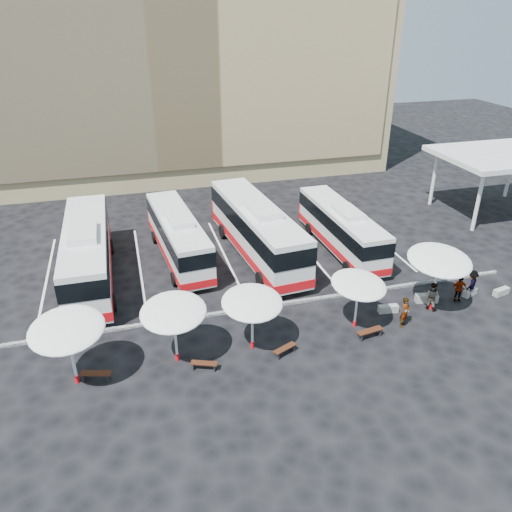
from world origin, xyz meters
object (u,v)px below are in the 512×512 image
object	(u,v)px
wood_bench_2	(285,349)
passenger_1	(432,296)
bus_2	(257,228)
sunshade_2	(252,303)
conc_bench_1	(426,298)
passenger_3	(471,284)
sunshade_3	(359,285)
bus_0	(87,251)
bus_3	(341,227)
sunshade_4	(439,260)
passenger_2	(459,289)
sunshade_0	(67,330)
wood_bench_0	(96,374)
wood_bench_3	(370,332)
conc_bench_2	(470,292)
conc_bench_3	(501,292)
sunshade_1	(173,312)
passenger_0	(405,312)
conc_bench_0	(388,309)
wood_bench_1	(204,364)
bus_1	(178,235)

from	to	relation	value
wood_bench_2	passenger_1	xyz separation A→B (m)	(9.67, 1.80, 0.56)
bus_2	sunshade_2	xyz separation A→B (m)	(-3.08, -10.30, 0.65)
conc_bench_1	passenger_3	size ratio (longest dim) A/B	0.75
sunshade_2	sunshade_3	world-z (taller)	sunshade_2
bus_0	sunshade_3	world-z (taller)	bus_0
bus_3	conc_bench_1	size ratio (longest dim) A/B	8.20
sunshade_4	passenger_2	distance (m)	3.12
sunshade_0	wood_bench_0	world-z (taller)	sunshade_0
wood_bench_3	conc_bench_1	world-z (taller)	conc_bench_1
sunshade_2	sunshade_4	distance (m)	11.22
sunshade_0	wood_bench_0	size ratio (longest dim) A/B	2.44
sunshade_4	passenger_2	world-z (taller)	sunshade_4
wood_bench_2	conc_bench_2	distance (m)	13.14
sunshade_3	conc_bench_1	distance (m)	5.97
bus_3	passenger_3	distance (m)	9.68
wood_bench_3	conc_bench_3	distance (m)	10.10
sunshade_1	passenger_2	size ratio (longest dim) A/B	2.38
bus_3	passenger_0	bearing A→B (deg)	-94.44
sunshade_0	sunshade_2	bearing A→B (deg)	2.53
conc_bench_0	passenger_1	world-z (taller)	passenger_1
bus_2	conc_bench_3	distance (m)	16.22
sunshade_0	sunshade_3	xyz separation A→B (m)	(14.77, 0.74, -0.36)
sunshade_4	wood_bench_0	xyz separation A→B (m)	(-19.03, -1.31, -2.86)
bus_3	passenger_2	world-z (taller)	bus_3
sunshade_4	conc_bench_3	world-z (taller)	sunshade_4
sunshade_1	wood_bench_1	world-z (taller)	sunshade_1
conc_bench_3	passenger_3	xyz separation A→B (m)	(-2.05, 0.38, 0.68)
wood_bench_1	sunshade_2	bearing A→B (deg)	21.21
conc_bench_3	passenger_3	world-z (taller)	passenger_3
sunshade_3	passenger_0	size ratio (longest dim) A/B	2.21
sunshade_4	bus_2	bearing A→B (deg)	130.51
sunshade_2	passenger_2	distance (m)	13.36
sunshade_1	passenger_1	xyz separation A→B (m)	(15.07, 0.79, -2.00)
conc_bench_1	sunshade_2	bearing A→B (deg)	-172.16
wood_bench_2	conc_bench_3	distance (m)	14.94
passenger_0	conc_bench_3	bearing A→B (deg)	-22.98
bus_2	conc_bench_1	bearing A→B (deg)	-52.04
conc_bench_3	passenger_2	bearing A→B (deg)	178.58
passenger_3	wood_bench_3	bearing A→B (deg)	-16.48
sunshade_0	sunshade_3	world-z (taller)	sunshade_0
sunshade_1	sunshade_4	world-z (taller)	sunshade_4
conc_bench_1	passenger_0	distance (m)	3.33
wood_bench_0	sunshade_0	bearing A→B (deg)	173.66
sunshade_3	conc_bench_1	bearing A→B (deg)	12.82
sunshade_2	passenger_3	size ratio (longest dim) A/B	1.83
sunshade_4	conc_bench_1	bearing A→B (deg)	78.31
bus_1	sunshade_0	xyz separation A→B (m)	(-6.44, -11.73, 1.25)
sunshade_2	conc_bench_3	bearing A→B (deg)	3.72
wood_bench_1	conc_bench_1	world-z (taller)	conc_bench_1
bus_1	wood_bench_1	distance (m)	12.50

